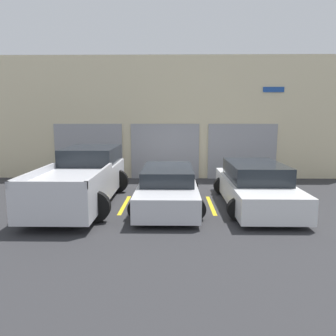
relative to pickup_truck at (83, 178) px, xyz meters
The scene contains 9 objects.
ground_plane 3.08m from the pickup_truck, 24.00° to the left, with size 28.00×28.00×0.00m, color #2D2D30.
shophouse_building 5.56m from the pickup_truck, 58.93° to the left, with size 16.20×0.68×5.34m.
pickup_truck is the anchor object (origin of this frame).
sedan_white 5.44m from the pickup_truck, ahead, with size 2.21×4.77×1.33m.
sedan_side 2.74m from the pickup_truck, ahead, with size 2.11×4.69×1.19m.
parking_stripe_far_left 1.60m from the pickup_truck, 168.31° to the right, with size 0.12×2.20×0.01m, color gold.
parking_stripe_left 1.60m from the pickup_truck, 11.69° to the right, with size 0.12×2.20×0.01m, color gold.
parking_stripe_centre 4.16m from the pickup_truck, ahead, with size 0.12×2.20×0.01m, color gold.
parking_stripe_right 6.84m from the pickup_truck, ahead, with size 0.12×2.20×0.01m, color gold.
Camera 1 is at (0.18, -11.45, 2.77)m, focal length 35.00 mm.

